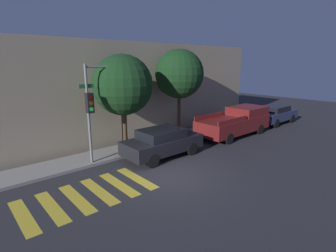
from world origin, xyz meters
TOP-DOWN VIEW (x-y plane):
  - ground_plane at (0.00, 0.00)m, footprint 60.00×60.00m
  - sidewalk at (0.00, 4.14)m, footprint 26.00×1.88m
  - building_row at (0.00, 8.48)m, footprint 26.00×6.00m
  - crosswalk at (-3.42, 0.80)m, footprint 4.84×2.60m
  - traffic_light_pole at (-1.54, 3.37)m, footprint 2.38×0.56m
  - sedan_near_corner at (1.30, 2.10)m, footprint 4.25×1.86m
  - pickup_truck at (7.80, 2.10)m, footprint 5.66×2.13m
  - sedan_middle at (13.12, 2.10)m, footprint 4.25×1.85m
  - tree_near_corner at (0.16, 3.91)m, footprint 3.14×3.14m
  - tree_midblock at (4.18, 3.91)m, footprint 2.98×2.98m

SIDE VIEW (x-z plane):
  - ground_plane at x=0.00m, z-range 0.00..0.00m
  - crosswalk at x=-3.42m, z-range 0.00..0.00m
  - sidewalk at x=0.00m, z-range 0.00..0.14m
  - sedan_middle at x=13.12m, z-range 0.06..1.50m
  - sedan_near_corner at x=1.30m, z-range 0.05..1.55m
  - pickup_truck at x=7.80m, z-range 0.02..1.84m
  - building_row at x=0.00m, z-range 0.00..6.04m
  - traffic_light_pole at x=-1.54m, z-range 0.88..5.65m
  - tree_near_corner at x=0.16m, z-range 1.04..6.31m
  - tree_midblock at x=4.18m, z-range 1.31..6.95m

